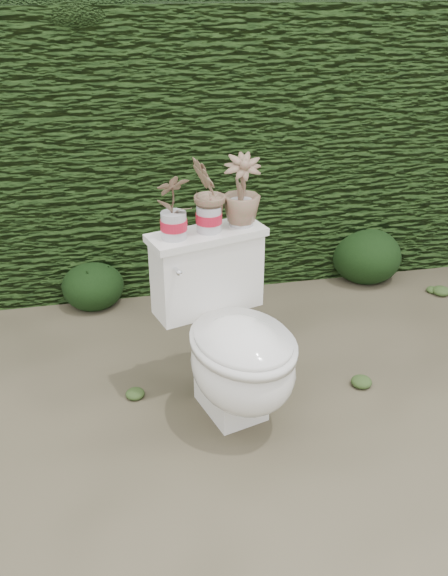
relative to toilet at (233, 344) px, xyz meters
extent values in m
plane|color=#6B634A|center=(0.22, 0.06, -0.36)|extent=(60.00, 60.00, 0.00)
cube|color=#294617|center=(0.22, 1.66, 0.44)|extent=(8.00, 1.00, 1.60)
cube|color=white|center=(-0.01, 0.02, -0.26)|extent=(0.29, 0.35, 0.20)
ellipsoid|color=white|center=(0.02, -0.08, -0.06)|extent=(0.53, 0.60, 0.39)
cube|color=white|center=(-0.07, 0.23, 0.22)|extent=(0.50, 0.29, 0.34)
cube|color=white|center=(-0.07, 0.23, 0.40)|extent=(0.53, 0.32, 0.03)
cylinder|color=silver|center=(-0.22, 0.09, 0.32)|extent=(0.03, 0.06, 0.02)
sphere|color=silver|center=(-0.21, 0.06, 0.32)|extent=(0.03, 0.03, 0.03)
imported|color=#288335|center=(-0.21, 0.19, 0.55)|extent=(0.16, 0.13, 0.26)
imported|color=#288335|center=(-0.05, 0.23, 0.57)|extent=(0.19, 0.20, 0.30)
imported|color=#288335|center=(0.09, 0.28, 0.56)|extent=(0.18, 0.18, 0.29)
ellipsoid|color=black|center=(-0.58, 1.14, -0.21)|extent=(0.36, 0.36, 0.29)
ellipsoid|color=black|center=(1.12, 1.14, -0.18)|extent=(0.44, 0.44, 0.35)
camera|label=1|loc=(-0.48, -2.10, 1.40)|focal=38.00mm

